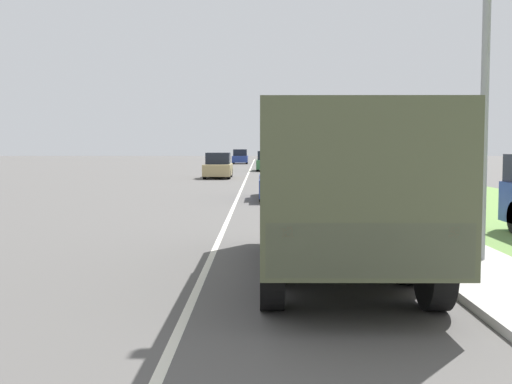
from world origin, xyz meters
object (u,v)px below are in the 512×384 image
(car_third_ahead, at_px, (268,162))
(car_fourth_ahead, at_px, (271,159))
(car_second_ahead, at_px, (218,167))
(car_farthest_ahead, at_px, (240,157))
(military_truck, at_px, (334,180))
(car_nearest_ahead, at_px, (281,181))

(car_third_ahead, distance_m, car_fourth_ahead, 12.86)
(car_fourth_ahead, bearing_deg, car_third_ahead, -92.36)
(car_second_ahead, height_order, car_farthest_ahead, car_farthest_ahead)
(military_truck, relative_size, car_farthest_ahead, 1.73)
(car_third_ahead, xyz_separation_m, car_farthest_ahead, (-2.92, 20.38, 0.00))
(car_second_ahead, height_order, car_fourth_ahead, car_fourth_ahead)
(car_nearest_ahead, bearing_deg, car_third_ahead, 90.47)
(car_nearest_ahead, xyz_separation_m, car_second_ahead, (-3.53, 15.86, 0.04))
(military_truck, xyz_separation_m, car_nearest_ahead, (-0.38, 14.95, -0.85))
(car_third_ahead, bearing_deg, military_truck, -89.18)
(car_third_ahead, height_order, car_farthest_ahead, car_farthest_ahead)
(car_third_ahead, distance_m, car_farthest_ahead, 20.59)
(car_second_ahead, distance_m, car_third_ahead, 12.21)
(military_truck, bearing_deg, car_fourth_ahead, 90.08)
(car_farthest_ahead, bearing_deg, car_nearest_ahead, -86.24)
(car_nearest_ahead, bearing_deg, military_truck, -88.55)
(car_fourth_ahead, bearing_deg, car_second_ahead, -98.86)
(car_second_ahead, xyz_separation_m, car_third_ahead, (3.31, 11.76, 0.00))
(car_nearest_ahead, xyz_separation_m, car_third_ahead, (-0.23, 27.61, 0.04))
(car_second_ahead, relative_size, car_farthest_ahead, 1.03)
(car_nearest_ahead, bearing_deg, car_fourth_ahead, 89.57)
(car_fourth_ahead, bearing_deg, car_farthest_ahead, 114.62)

